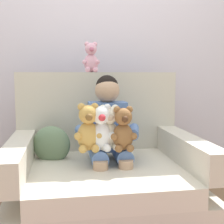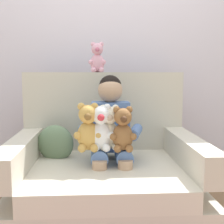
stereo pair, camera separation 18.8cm
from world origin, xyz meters
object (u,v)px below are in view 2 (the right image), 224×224
Objects in this scene: armchair at (106,183)px; plush_pink_on_backrest at (97,58)px; plush_white at (101,129)px; plush_brown at (123,130)px; plush_honey at (88,128)px; seated_child at (111,130)px; plush_cream at (109,129)px; throw_pillow at (56,143)px.

armchair is 0.93m from plush_pink_on_backrest.
plush_white is 0.14m from plush_brown.
armchair is 0.42m from plush_honey.
plush_pink_on_backrest is at bearing 97.16° from armchair.
seated_child is at bearing -85.15° from plush_pink_on_backrest.
plush_pink_on_backrest is at bearing 96.61° from plush_brown.
seated_child is 0.61m from plush_pink_on_backrest.
plush_pink_on_backrest is (-0.15, 0.51, 0.47)m from plush_brown.
seated_child is at bearing 53.44° from plush_white.
plush_honey is (-0.15, -0.15, 0.04)m from seated_child.
plush_cream is (0.13, 0.03, -0.01)m from plush_honey.
seated_child is at bearing -14.66° from throw_pillow.
plush_white is 1.03× the size of plush_cream.
plush_honey is at bearing -177.16° from plush_cream.
plush_brown is at bearing -82.84° from plush_pink_on_backrest.
seated_child is 2.93× the size of plush_brown.
throw_pillow is (-0.39, 0.10, -0.11)m from seated_child.
plush_pink_on_backrest is at bearing 103.65° from plush_honey.
plush_white is 0.43m from throw_pillow.
plush_pink_on_backrest is 0.72m from throw_pillow.
plush_pink_on_backrest reaches higher than seated_child.
plush_white is 0.98× the size of plush_honey.
plush_honey reaches higher than plush_white.
plush_cream is (-0.08, 0.05, 0.00)m from plush_brown.
plush_brown is at bearing -31.27° from throw_pillow.
seated_child is 0.22m from plush_honey.
plush_white is at bearing -38.42° from throw_pillow.
armchair is at bearing 66.21° from plush_honey.
armchair reaches higher than plush_cream.
plush_honey is 1.16× the size of throw_pillow.
plush_honey is at bearing -130.46° from seated_child.
plush_honey is 1.05× the size of plush_cream.
plush_white reaches higher than throw_pillow.
throw_pillow is at bearing 169.55° from seated_child.
plush_pink_on_backrest is (-0.09, 0.34, 0.50)m from seated_child.
plush_white reaches higher than plush_brown.
seated_child is 3.55× the size of plush_pink_on_backrest.
armchair is 0.45m from throw_pillow.
plush_brown is 0.10m from plush_cream.
plush_honey is at bearing -106.78° from plush_pink_on_backrest.
plush_honey is (-0.22, 0.02, 0.01)m from plush_brown.
plush_honey reaches higher than plush_brown.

